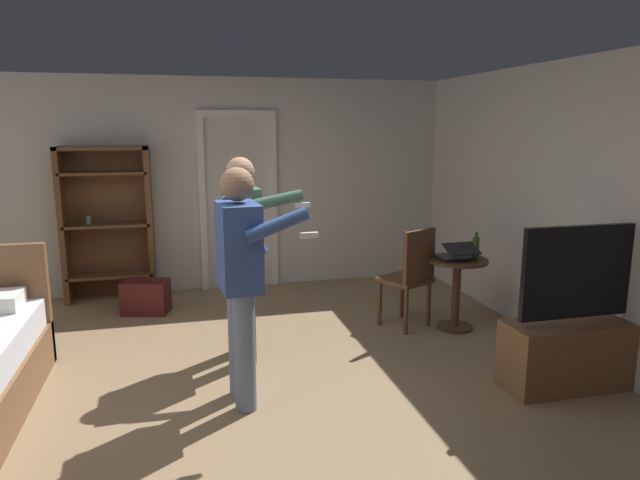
% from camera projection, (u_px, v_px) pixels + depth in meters
% --- Properties ---
extents(ground_plane, '(6.64, 6.64, 0.00)m').
position_uv_depth(ground_plane, '(219.00, 397.00, 4.14)').
color(ground_plane, '#997A56').
extents(wall_back, '(6.28, 0.12, 2.51)m').
position_uv_depth(wall_back, '(197.00, 185.00, 6.72)').
color(wall_back, beige).
rests_on(wall_back, ground_plane).
extents(wall_right, '(0.12, 6.08, 2.51)m').
position_uv_depth(wall_right, '(594.00, 212.00, 4.63)').
color(wall_right, beige).
rests_on(wall_right, ground_plane).
extents(doorway_frame, '(0.93, 0.08, 2.13)m').
position_uv_depth(doorway_frame, '(238.00, 188.00, 6.77)').
color(doorway_frame, white).
rests_on(doorway_frame, ground_plane).
extents(bookshelf, '(0.98, 0.32, 1.73)m').
position_uv_depth(bookshelf, '(107.00, 218.00, 6.33)').
color(bookshelf, brown).
rests_on(bookshelf, ground_plane).
extents(tv_flatscreen, '(1.26, 0.40, 1.25)m').
position_uv_depth(tv_flatscreen, '(585.00, 340.00, 4.28)').
color(tv_flatscreen, brown).
rests_on(tv_flatscreen, ground_plane).
extents(side_table, '(0.57, 0.57, 0.70)m').
position_uv_depth(side_table, '(457.00, 282.00, 5.46)').
color(side_table, '#4C331E').
rests_on(side_table, ground_plane).
extents(laptop, '(0.33, 0.33, 0.17)m').
position_uv_depth(laptop, '(457.00, 254.00, 5.35)').
color(laptop, black).
rests_on(laptop, side_table).
extents(bottle_on_table, '(0.06, 0.06, 0.27)m').
position_uv_depth(bottle_on_table, '(476.00, 248.00, 5.34)').
color(bottle_on_table, '#325017').
rests_on(bottle_on_table, side_table).
extents(wooden_chair, '(0.56, 0.56, 0.99)m').
position_uv_depth(wooden_chair, '(411.00, 274.00, 5.46)').
color(wooden_chair, brown).
rests_on(wooden_chair, ground_plane).
extents(person_blue_shirt, '(0.65, 0.58, 1.68)m').
position_uv_depth(person_blue_shirt, '(241.00, 271.00, 3.88)').
color(person_blue_shirt, slate).
rests_on(person_blue_shirt, ground_plane).
extents(person_striped_shirt, '(0.66, 0.60, 1.70)m').
position_uv_depth(person_striped_shirt, '(243.00, 244.00, 4.68)').
color(person_striped_shirt, '#333338').
rests_on(person_striped_shirt, ground_plane).
extents(suitcase_dark, '(0.52, 0.40, 0.35)m').
position_uv_depth(suitcase_dark, '(146.00, 297.00, 5.97)').
color(suitcase_dark, '#4C1919').
rests_on(suitcase_dark, ground_plane).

